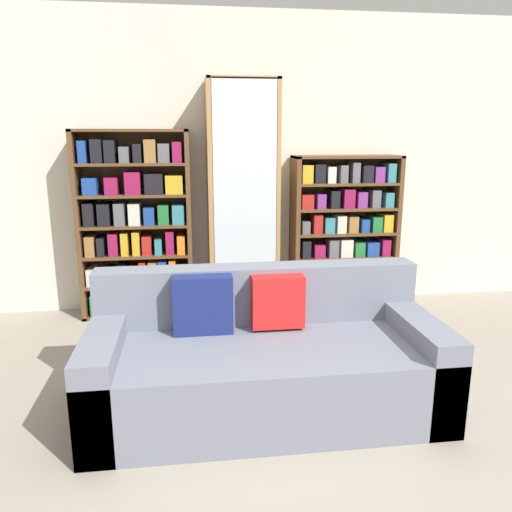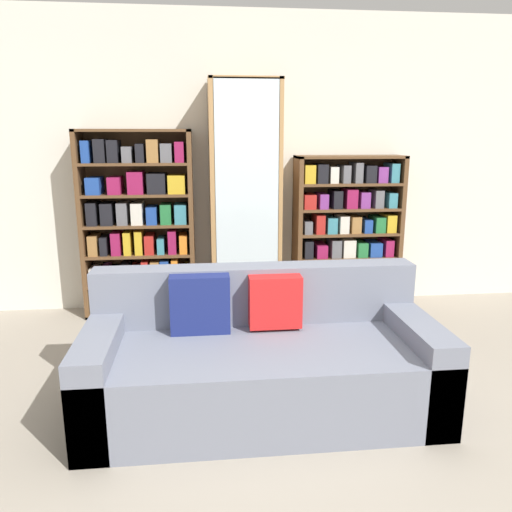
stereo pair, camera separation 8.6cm
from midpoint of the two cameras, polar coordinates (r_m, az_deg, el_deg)
name	(u,v)px [view 2 (the right image)]	position (r m, az deg, el deg)	size (l,w,h in m)	color
ground_plane	(293,486)	(2.61, 5.34, -24.72)	(16.00, 16.00, 0.00)	gray
wall_back	(243,164)	(4.75, -0.94, 10.43)	(6.15, 0.06, 2.70)	silver
couch	(261,362)	(3.06, 1.37, -12.02)	(2.05, 0.91, 0.81)	slate
bookshelf_left	(139,228)	(4.62, -12.71, 3.11)	(0.99, 0.32, 1.67)	brown
display_cabinet	(245,199)	(4.56, -0.72, 6.50)	(0.63, 0.36, 2.09)	#AD7F4C
bookshelf_right	(347,234)	(4.82, 10.83, 2.47)	(1.00, 0.32, 1.44)	brown
wine_bottle	(291,310)	(4.31, 4.61, -6.16)	(0.07, 0.07, 0.39)	#192333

